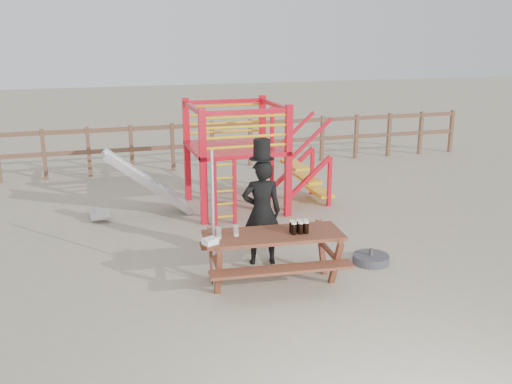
{
  "coord_description": "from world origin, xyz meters",
  "views": [
    {
      "loc": [
        -2.55,
        -6.84,
        3.38
      ],
      "look_at": [
        -0.23,
        0.8,
        1.11
      ],
      "focal_mm": 40.0,
      "sensor_mm": 36.0,
      "label": 1
    }
  ],
  "objects": [
    {
      "name": "playground_fort",
      "position": [
        0.12,
        3.58,
        1.07
      ],
      "size": [
        4.71,
        1.84,
        2.1
      ],
      "color": "red",
      "rests_on": "ground"
    },
    {
      "name": "metal_pole",
      "position": [
        -1.0,
        0.23,
        0.95
      ],
      "size": [
        0.04,
        0.04,
        1.9
      ],
      "primitive_type": "cylinder",
      "color": "#B2B2B7",
      "rests_on": "ground"
    },
    {
      "name": "ground",
      "position": [
        0.0,
        0.0,
        0.0
      ],
      "size": [
        60.0,
        60.0,
        0.0
      ],
      "primitive_type": "plane",
      "color": "tan",
      "rests_on": "ground"
    },
    {
      "name": "back_fence",
      "position": [
        0.0,
        7.0,
        0.74
      ],
      "size": [
        15.09,
        0.09,
        1.2
      ],
      "color": "brown",
      "rests_on": "ground"
    },
    {
      "name": "paper_bag",
      "position": [
        -1.12,
        -0.09,
        0.77
      ],
      "size": [
        0.22,
        0.2,
        0.08
      ],
      "primitive_type": "cube",
      "rotation": [
        0.0,
        0.0,
        0.42
      ],
      "color": "white",
      "rests_on": "picnic_table"
    },
    {
      "name": "parasol_base",
      "position": [
        1.42,
        0.29,
        0.06
      ],
      "size": [
        0.55,
        0.55,
        0.23
      ],
      "color": "#3A3A40",
      "rests_on": "ground"
    },
    {
      "name": "picnic_table",
      "position": [
        -0.22,
        0.05,
        0.46
      ],
      "size": [
        1.99,
        1.46,
        0.73
      ],
      "rotation": [
        0.0,
        0.0,
        -0.09
      ],
      "color": "brown",
      "rests_on": "ground"
    },
    {
      "name": "empty_glasses",
      "position": [
        -0.84,
        0.09,
        0.8
      ],
      "size": [
        0.32,
        0.1,
        0.15
      ],
      "color": "silver",
      "rests_on": "picnic_table"
    },
    {
      "name": "stout_pints",
      "position": [
        0.13,
        -0.02,
        0.82
      ],
      "size": [
        0.26,
        0.17,
        0.17
      ],
      "color": "black",
      "rests_on": "picnic_table"
    },
    {
      "name": "man_with_hat",
      "position": [
        -0.15,
        0.78,
        0.85
      ],
      "size": [
        0.64,
        0.47,
        1.89
      ],
      "rotation": [
        0.0,
        0.0,
        2.98
      ],
      "color": "black",
      "rests_on": "ground"
    }
  ]
}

